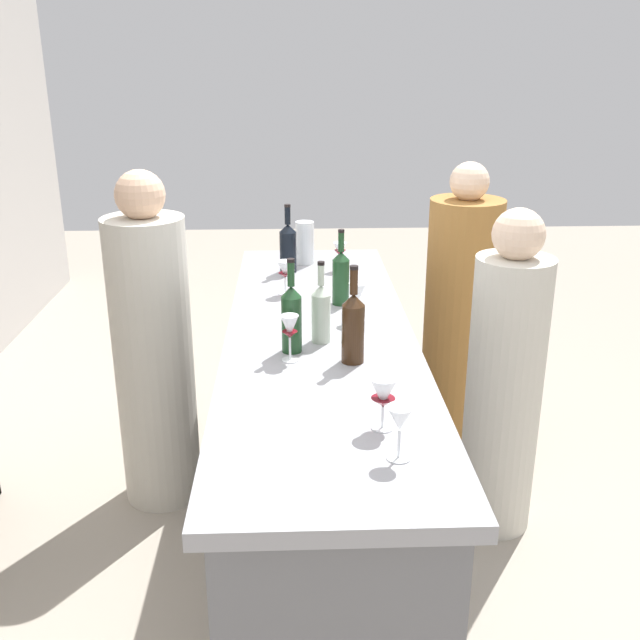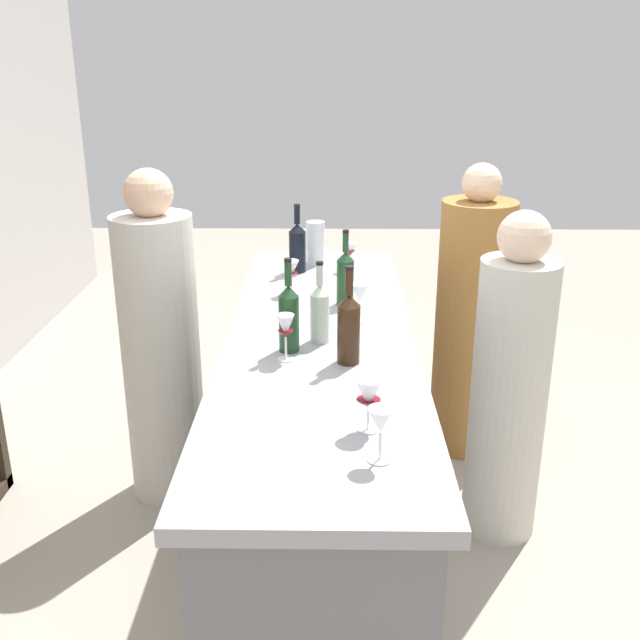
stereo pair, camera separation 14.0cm
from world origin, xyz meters
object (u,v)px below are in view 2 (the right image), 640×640
Objects in this scene: wine_glass_near_left at (381,423)px; person_right_guest at (161,353)px; wine_glass_far_left at (350,252)px; wine_glass_far_center at (286,329)px; water_pitcher at (315,243)px; wine_glass_near_center at (359,295)px; wine_bottle_center_clear_pale at (320,312)px; wine_bottle_rightmost_near_black at (297,246)px; wine_glass_near_right at (369,396)px; person_center_guest at (509,391)px; person_left_guest at (471,324)px; wine_bottle_second_left_olive_green at (289,316)px; wine_glass_far_right at (291,271)px; wine_bottle_leftmost_amber_brown at (349,327)px; wine_bottle_second_right_olive_green at (345,277)px.

person_right_guest is at bearing 32.67° from wine_glass_near_left.
wine_glass_far_left is 1.12m from wine_glass_far_center.
water_pitcher is at bearing 6.22° from wine_glass_near_left.
person_right_guest is at bearing 124.97° from water_pitcher.
wine_glass_near_left is at bearing -178.75° from wine_glass_far_left.
wine_glass_near_center is 0.73× the size of water_pitcher.
wine_bottle_rightmost_near_black is at bearing 7.59° from wine_bottle_center_clear_pale.
person_center_guest is at bearing -33.94° from wine_glass_near_right.
person_left_guest reaches higher than wine_glass_near_left.
wine_bottle_second_left_olive_green is at bearing 139.40° from wine_glass_near_center.
wine_bottle_second_left_olive_green is at bearing 176.52° from water_pitcher.
wine_glass_far_center reaches higher than wine_glass_near_center.
wine_glass_near_center is 0.10× the size of person_right_guest.
wine_bottle_center_clear_pale is 0.95m from person_center_guest.
wine_glass_far_left is 0.09× the size of person_left_guest.
wine_bottle_leftmost_amber_brown is at bearing -162.82° from wine_glass_far_right.
wine_glass_near_left is at bearing -176.86° from wine_bottle_second_right_olive_green.
wine_glass_far_center is at bearing 160.26° from wine_bottle_second_right_olive_green.
wine_glass_near_right is 1.72m from water_pitcher.
wine_bottle_second_left_olive_green is 1.04× the size of wine_bottle_rightmost_near_black.
wine_glass_far_center is at bearing 23.22° from wine_glass_near_left.
wine_bottle_leftmost_amber_brown reaches higher than wine_bottle_second_left_olive_green.
wine_bottle_center_clear_pale is 0.68m from wine_glass_near_right.
wine_bottle_rightmost_near_black is at bearing -30.12° from person_center_guest.
wine_bottle_second_right_olive_green is at bearing -13.95° from person_right_guest.
wine_bottle_center_clear_pale is 0.21× the size of person_center_guest.
wine_bottle_rightmost_near_black reaches higher than wine_glass_near_right.
water_pitcher is at bearing 31.26° from person_right_guest.
wine_bottle_second_left_olive_green is 0.79m from wine_glass_near_left.
water_pitcher is (0.84, 0.19, -0.00)m from wine_glass_near_center.
wine_glass_near_right is at bearing -173.95° from water_pitcher.
wine_bottle_center_clear_pale is 0.91m from wine_bottle_rightmost_near_black.
person_left_guest reaches higher than wine_glass_near_right.
person_right_guest is at bearing 47.50° from wine_bottle_leftmost_amber_brown.
wine_bottle_center_clear_pale is 1.01m from person_right_guest.
person_left_guest reaches higher than wine_bottle_leftmost_amber_brown.
water_pitcher is at bearing -3.48° from wine_bottle_second_left_olive_green.
wine_glass_near_left is 0.96× the size of wine_glass_near_right.
wine_glass_near_left is 1.70m from person_right_guest.
wine_bottle_rightmost_near_black is 1.98× the size of wine_glass_far_center.
wine_glass_near_left is at bearing -167.82° from wine_glass_far_right.
wine_bottle_rightmost_near_black reaches higher than water_pitcher.
wine_glass_near_center is 1.09m from person_left_guest.
wine_glass_far_right reaches higher than wine_glass_far_left.
person_right_guest reaches higher than wine_glass_near_center.
wine_glass_near_left is at bearing 63.46° from person_left_guest.
wine_glass_near_center is at bearing -158.69° from wine_bottle_rightmost_near_black.
wine_glass_far_right is 0.10× the size of person_right_guest.
water_pitcher is at bearing 2.06° from wine_bottle_center_clear_pale.
person_center_guest is at bearing -100.76° from wine_bottle_second_right_olive_green.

